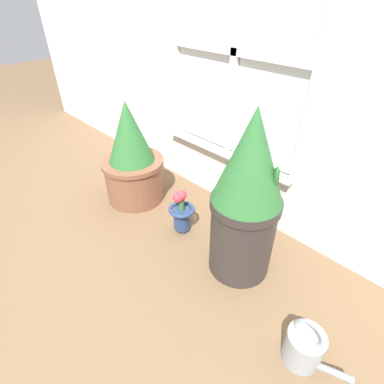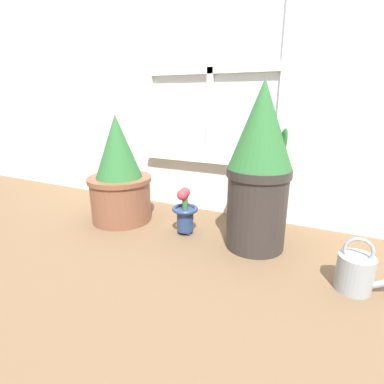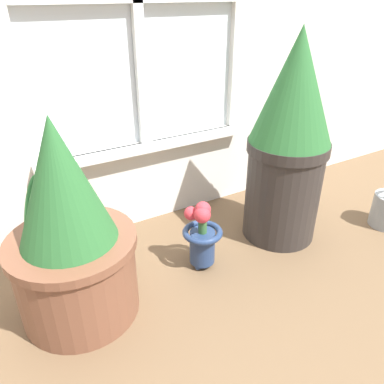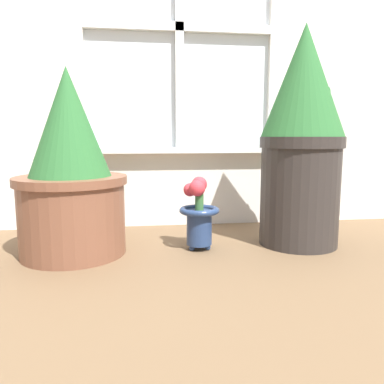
{
  "view_description": "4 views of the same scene",
  "coord_description": "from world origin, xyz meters",
  "px_view_note": "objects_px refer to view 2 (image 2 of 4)",
  "views": [
    {
      "loc": [
        0.94,
        -0.55,
        1.11
      ],
      "look_at": [
        0.07,
        0.31,
        0.25
      ],
      "focal_mm": 28.0,
      "sensor_mm": 36.0,
      "label": 1
    },
    {
      "loc": [
        0.7,
        -1.04,
        0.7
      ],
      "look_at": [
        0.06,
        0.28,
        0.24
      ],
      "focal_mm": 28.0,
      "sensor_mm": 36.0,
      "label": 2
    },
    {
      "loc": [
        -0.54,
        -0.62,
        0.87
      ],
      "look_at": [
        0.01,
        0.31,
        0.29
      ],
      "focal_mm": 35.0,
      "sensor_mm": 36.0,
      "label": 3
    },
    {
      "loc": [
        -0.16,
        -0.99,
        0.39
      ],
      "look_at": [
        0.0,
        0.26,
        0.21
      ],
      "focal_mm": 35.0,
      "sensor_mm": 36.0,
      "label": 4
    }
  ],
  "objects_px": {
    "watering_can": "(356,272)",
    "flower_vase": "(185,211)",
    "potted_plant_right": "(259,167)",
    "potted_plant_left": "(119,177)"
  },
  "relations": [
    {
      "from": "watering_can",
      "to": "flower_vase",
      "type": "bearing_deg",
      "value": 168.38
    },
    {
      "from": "potted_plant_right",
      "to": "watering_can",
      "type": "distance_m",
      "value": 0.57
    },
    {
      "from": "potted_plant_left",
      "to": "potted_plant_right",
      "type": "relative_size",
      "value": 0.79
    },
    {
      "from": "flower_vase",
      "to": "watering_can",
      "type": "distance_m",
      "value": 0.82
    },
    {
      "from": "flower_vase",
      "to": "potted_plant_right",
      "type": "bearing_deg",
      "value": 3.05
    },
    {
      "from": "potted_plant_left",
      "to": "watering_can",
      "type": "distance_m",
      "value": 1.26
    },
    {
      "from": "potted_plant_left",
      "to": "potted_plant_right",
      "type": "xyz_separation_m",
      "value": [
        0.8,
        0.01,
        0.13
      ]
    },
    {
      "from": "potted_plant_left",
      "to": "watering_can",
      "type": "height_order",
      "value": "potted_plant_left"
    },
    {
      "from": "potted_plant_right",
      "to": "watering_can",
      "type": "height_order",
      "value": "potted_plant_right"
    },
    {
      "from": "potted_plant_left",
      "to": "flower_vase",
      "type": "xyz_separation_m",
      "value": [
        0.43,
        -0.01,
        -0.14
      ]
    }
  ]
}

